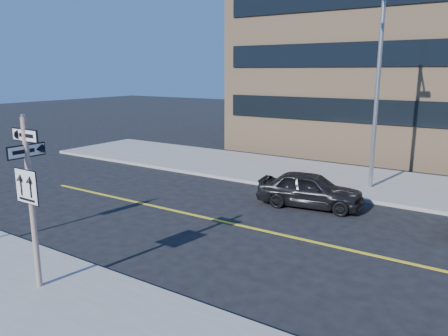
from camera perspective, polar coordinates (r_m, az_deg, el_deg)
The scene contains 5 objects.
ground at distance 13.02m, azimuth -13.55°, elevation -11.02°, with size 120.00×120.00×0.00m, color black.
sign_pole at distance 10.79m, azimuth -24.00°, elevation -3.00°, with size 0.92×0.92×4.06m.
parked_car_a at distance 17.08m, azimuth 11.17°, elevation -2.77°, with size 4.00×1.61×1.36m, color black.
streetlight_a at distance 19.38m, azimuth 19.30°, elevation 10.77°, with size 0.55×2.25×8.00m.
building_brick at distance 33.93m, azimuth 22.83°, elevation 18.18°, with size 18.00×18.00×18.00m, color tan.
Camera 1 is at (8.90, -7.99, 5.13)m, focal length 35.00 mm.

